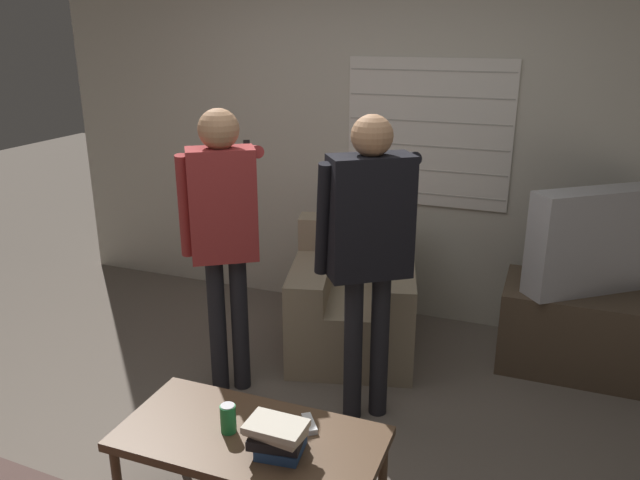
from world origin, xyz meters
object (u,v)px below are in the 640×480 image
object	(u,v)px
book_stack	(277,437)
spare_remote	(309,424)
armchair_beige	(353,302)
coffee_table	(250,443)
person_left_standing	(223,220)
person_right_standing	(369,234)
soda_can	(228,418)
tv	(594,241)

from	to	relation	value
book_stack	spare_remote	size ratio (longest dim) A/B	1.90
armchair_beige	coffee_table	world-z (taller)	armchair_beige
coffee_table	person_left_standing	world-z (taller)	person_left_standing
coffee_table	book_stack	world-z (taller)	book_stack
person_right_standing	book_stack	bearing A→B (deg)	-128.15
coffee_table	person_right_standing	bearing A→B (deg)	77.84
person_right_standing	soda_can	xyz separation A→B (m)	(-0.30, -0.97, -0.54)
armchair_beige	coffee_table	xyz separation A→B (m)	(0.09, -1.66, 0.08)
soda_can	spare_remote	world-z (taller)	soda_can
person_left_standing	book_stack	distance (m)	1.37
person_left_standing	book_stack	world-z (taller)	person_left_standing
person_right_standing	book_stack	xyz separation A→B (m)	(-0.05, -1.03, -0.53)
tv	soda_can	world-z (taller)	tv
tv	coffee_table	bearing A→B (deg)	17.61
book_stack	soda_can	xyz separation A→B (m)	(-0.25, 0.06, -0.01)
person_right_standing	soda_can	bearing A→B (deg)	-142.46
tv	person_left_standing	size ratio (longest dim) A/B	0.47
coffee_table	tv	xyz separation A→B (m)	(1.32, 1.93, 0.43)
coffee_table	tv	distance (m)	2.38
coffee_table	soda_can	distance (m)	0.14
tv	book_stack	xyz separation A→B (m)	(-1.17, -2.00, -0.32)
tv	person_right_standing	size ratio (longest dim) A/B	0.46
armchair_beige	person_right_standing	world-z (taller)	person_right_standing
person_left_standing	book_stack	size ratio (longest dim) A/B	6.78
armchair_beige	book_stack	distance (m)	1.76
book_stack	soda_can	bearing A→B (deg)	167.41
tv	spare_remote	xyz separation A→B (m)	(-1.11, -1.79, -0.38)
armchair_beige	book_stack	bearing A→B (deg)	83.61
person_right_standing	person_left_standing	bearing A→B (deg)	146.09
soda_can	spare_remote	size ratio (longest dim) A/B	0.98
coffee_table	spare_remote	xyz separation A→B (m)	(0.21, 0.14, 0.05)
person_right_standing	book_stack	world-z (taller)	person_right_standing
person_left_standing	person_right_standing	size ratio (longest dim) A/B	1.00
person_left_standing	person_right_standing	world-z (taller)	person_right_standing
armchair_beige	tv	world-z (taller)	tv
armchair_beige	person_left_standing	distance (m)	1.14
armchair_beige	person_right_standing	distance (m)	1.05
armchair_beige	person_left_standing	size ratio (longest dim) A/B	0.62
armchair_beige	person_left_standing	bearing A→B (deg)	39.05
book_stack	spare_remote	xyz separation A→B (m)	(0.05, 0.21, -0.06)
person_left_standing	tv	bearing A→B (deg)	-6.38
person_left_standing	book_stack	xyz separation A→B (m)	(0.78, -1.01, -0.52)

